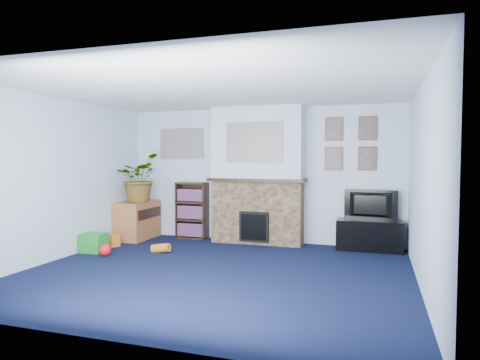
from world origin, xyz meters
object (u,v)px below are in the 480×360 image
(sideboard, at_px, (137,220))
(tv_stand, at_px, (369,236))
(bookshelf, at_px, (192,212))
(television, at_px, (370,205))

(sideboard, bearing_deg, tv_stand, 3.86)
(tv_stand, height_order, sideboard, sideboard)
(tv_stand, xyz_separation_m, sideboard, (-4.15, -0.28, 0.12))
(bookshelf, bearing_deg, tv_stand, -1.37)
(tv_stand, relative_size, bookshelf, 0.99)
(sideboard, bearing_deg, television, 4.14)
(tv_stand, bearing_deg, bookshelf, 178.63)
(television, distance_m, sideboard, 4.18)
(tv_stand, bearing_deg, sideboard, -176.14)
(tv_stand, xyz_separation_m, bookshelf, (-3.19, 0.08, 0.28))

